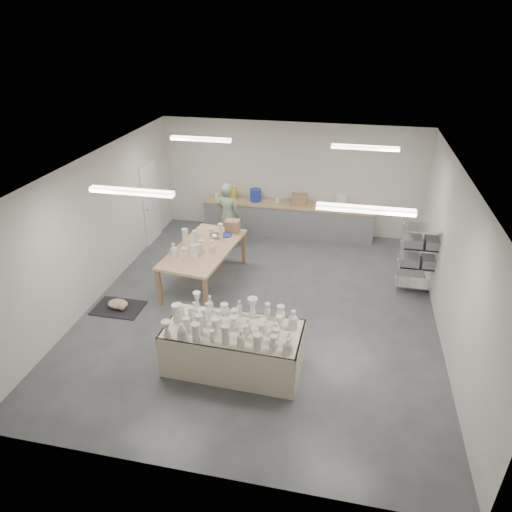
% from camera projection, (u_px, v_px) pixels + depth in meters
% --- Properties ---
extents(room, '(8.00, 8.02, 3.00)m').
position_uv_depth(room, '(257.00, 214.00, 8.64)').
color(room, '#424449').
rests_on(room, ground).
extents(back_counter, '(4.60, 0.60, 1.24)m').
position_uv_depth(back_counter, '(287.00, 218.00, 12.47)').
color(back_counter, tan).
rests_on(back_counter, ground).
extents(wire_shelf, '(0.88, 0.48, 1.80)m').
position_uv_depth(wire_shelf, '(421.00, 252.00, 9.71)').
color(wire_shelf, silver).
rests_on(wire_shelf, ground).
extents(drying_table, '(2.33, 1.16, 1.17)m').
position_uv_depth(drying_table, '(233.00, 346.00, 7.70)').
color(drying_table, olive).
rests_on(drying_table, ground).
extents(work_table, '(1.46, 2.49, 1.24)m').
position_uv_depth(work_table, '(205.00, 246.00, 10.06)').
color(work_table, tan).
rests_on(work_table, ground).
extents(rug, '(1.00, 0.70, 0.02)m').
position_uv_depth(rug, '(119.00, 308.00, 9.47)').
color(rug, black).
rests_on(rug, ground).
extents(cat, '(0.48, 0.39, 0.18)m').
position_uv_depth(cat, '(118.00, 304.00, 9.41)').
color(cat, white).
rests_on(cat, rug).
extents(potter, '(0.67, 0.48, 1.73)m').
position_uv_depth(potter, '(228.00, 215.00, 11.65)').
color(potter, gray).
rests_on(potter, ground).
extents(red_stool, '(0.38, 0.38, 0.28)m').
position_uv_depth(red_stool, '(231.00, 233.00, 12.17)').
color(red_stool, '#A72D17').
rests_on(red_stool, ground).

